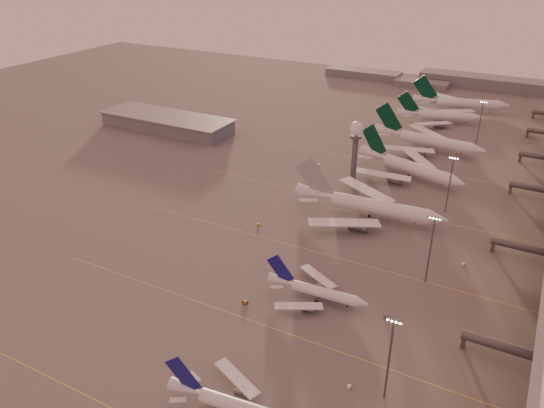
% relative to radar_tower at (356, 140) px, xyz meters
% --- Properties ---
extents(ground, '(700.00, 700.00, 0.00)m').
position_rel_radar_tower_xyz_m(ground, '(-5.00, -120.00, -20.95)').
color(ground, '#5A5858').
rests_on(ground, ground).
extents(taxiway_markings, '(180.00, 185.25, 0.02)m').
position_rel_radar_tower_xyz_m(taxiway_markings, '(25.00, -64.00, -20.94)').
color(taxiway_markings, '#DDCF4E').
rests_on(taxiway_markings, ground).
extents(hangar, '(82.00, 27.00, 8.50)m').
position_rel_radar_tower_xyz_m(hangar, '(-125.00, 20.00, -16.63)').
color(hangar, slate).
rests_on(hangar, ground).
extents(radar_tower, '(6.40, 6.40, 31.10)m').
position_rel_radar_tower_xyz_m(radar_tower, '(0.00, 0.00, 0.00)').
color(radar_tower, '#515358').
rests_on(radar_tower, ground).
extents(mast_a, '(3.60, 0.56, 25.00)m').
position_rel_radar_tower_xyz_m(mast_a, '(53.00, -120.00, -7.21)').
color(mast_a, '#515358').
rests_on(mast_a, ground).
extents(mast_b, '(3.60, 0.56, 25.00)m').
position_rel_radar_tower_xyz_m(mast_b, '(50.00, -65.00, -7.21)').
color(mast_b, '#515358').
rests_on(mast_b, ground).
extents(mast_c, '(3.60, 0.56, 25.00)m').
position_rel_radar_tower_xyz_m(mast_c, '(45.00, -10.00, -7.21)').
color(mast_c, '#515358').
rests_on(mast_c, ground).
extents(mast_d, '(3.60, 0.56, 25.00)m').
position_rel_radar_tower_xyz_m(mast_d, '(43.00, 80.00, -7.21)').
color(mast_d, '#515358').
rests_on(mast_d, ground).
extents(distant_horizon, '(165.00, 37.50, 9.00)m').
position_rel_radar_tower_xyz_m(distant_horizon, '(-2.38, 205.14, -17.06)').
color(distant_horizon, slate).
rests_on(distant_horizon, ground).
extents(narrowbody_near, '(34.68, 27.55, 13.56)m').
position_rel_radar_tower_xyz_m(narrowbody_near, '(22.07, -142.63, -18.20)').
color(narrowbody_near, white).
rests_on(narrowbody_near, ground).
extents(narrowbody_mid, '(34.20, 27.25, 13.36)m').
position_rel_radar_tower_xyz_m(narrowbody_mid, '(21.78, -91.34, -18.24)').
color(narrowbody_mid, white).
rests_on(narrowbody_mid, ground).
extents(widebody_white, '(63.88, 51.07, 22.46)m').
position_rel_radar_tower_xyz_m(widebody_white, '(18.18, -30.45, -17.06)').
color(widebody_white, white).
rests_on(widebody_white, ground).
extents(greentail_a, '(55.93, 44.46, 21.03)m').
position_rel_radar_tower_xyz_m(greentail_a, '(22.07, 18.36, -17.23)').
color(greentail_a, white).
rests_on(greentail_a, ground).
extents(greentail_b, '(61.79, 49.70, 22.46)m').
position_rel_radar_tower_xyz_m(greentail_b, '(20.98, 58.70, -16.98)').
color(greentail_b, white).
rests_on(greentail_b, ground).
extents(greentail_c, '(51.26, 40.80, 19.16)m').
position_rel_radar_tower_xyz_m(greentail_c, '(16.30, 108.97, -17.56)').
color(greentail_c, white).
rests_on(greentail_c, ground).
extents(greentail_d, '(61.23, 48.82, 22.72)m').
position_rel_radar_tower_xyz_m(greentail_d, '(22.93, 140.16, -16.94)').
color(greentail_d, white).
rests_on(greentail_d, ground).
extents(gsv_catering_a, '(5.18, 3.33, 3.92)m').
position_rel_radar_tower_xyz_m(gsv_catering_a, '(44.35, -121.38, -18.99)').
color(gsv_catering_a, white).
rests_on(gsv_catering_a, ground).
extents(gsv_tug_mid, '(4.18, 3.90, 1.03)m').
position_rel_radar_tower_xyz_m(gsv_tug_mid, '(2.66, -103.71, -20.42)').
color(gsv_tug_mid, orange).
rests_on(gsv_tug_mid, ground).
extents(gsv_truck_b, '(5.10, 3.31, 1.94)m').
position_rel_radar_tower_xyz_m(gsv_truck_b, '(44.27, -89.79, -19.96)').
color(gsv_truck_b, '#525557').
rests_on(gsv_truck_b, ground).
extents(gsv_truck_c, '(5.50, 4.19, 2.12)m').
position_rel_radar_tower_xyz_m(gsv_truck_c, '(-18.09, -57.73, -19.87)').
color(gsv_truck_c, orange).
rests_on(gsv_truck_c, ground).
extents(gsv_catering_b, '(4.98, 2.69, 3.92)m').
position_rel_radar_tower_xyz_m(gsv_catering_b, '(59.57, -49.02, -18.99)').
color(gsv_catering_b, white).
rests_on(gsv_catering_b, ground).
extents(gsv_tug_far, '(3.00, 3.95, 1.00)m').
position_rel_radar_tower_xyz_m(gsv_tug_far, '(7.28, -21.28, -20.43)').
color(gsv_tug_far, white).
rests_on(gsv_tug_far, ground).
extents(gsv_truck_d, '(3.13, 5.25, 2.00)m').
position_rel_radar_tower_xyz_m(gsv_truck_d, '(-22.04, 11.01, -19.93)').
color(gsv_truck_d, white).
rests_on(gsv_truck_d, ground).
extents(gsv_tug_hangar, '(3.82, 2.46, 1.05)m').
position_rel_radar_tower_xyz_m(gsv_tug_hangar, '(35.16, 27.43, -20.41)').
color(gsv_tug_hangar, '#525557').
rests_on(gsv_tug_hangar, ground).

